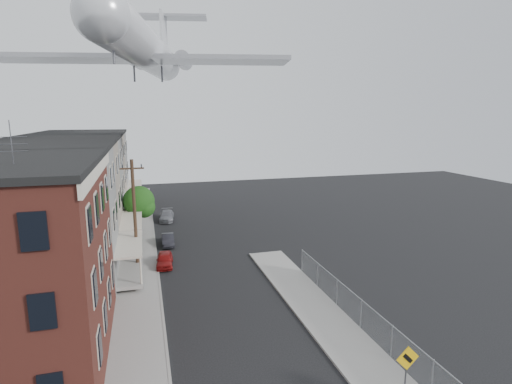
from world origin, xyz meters
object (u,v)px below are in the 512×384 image
(utility_pole, at_px, (135,214))
(car_near, at_px, (165,260))
(airplane, at_px, (146,50))
(car_mid, at_px, (168,240))
(warning_sign, at_px, (407,366))
(street_tree, at_px, (140,203))
(car_far, at_px, (167,216))

(utility_pole, xyz_separation_m, car_near, (2.14, 0.35, -4.12))
(airplane, bearing_deg, car_mid, -77.24)
(warning_sign, height_order, car_near, warning_sign)
(car_near, bearing_deg, utility_pole, -165.83)
(airplane, bearing_deg, street_tree, -157.41)
(car_near, bearing_deg, airplane, 97.31)
(car_far, relative_size, airplane, 0.12)
(utility_pole, bearing_deg, car_far, 78.16)
(utility_pole, distance_m, car_near, 4.66)
(street_tree, height_order, airplane, airplane)
(street_tree, distance_m, airplane, 15.23)
(utility_pole, distance_m, car_mid, 7.67)
(street_tree, distance_m, car_mid, 5.58)
(utility_pole, bearing_deg, airplane, 80.80)
(car_mid, bearing_deg, warning_sign, -69.78)
(street_tree, height_order, car_mid, street_tree)
(car_near, xyz_separation_m, airplane, (-0.44, 10.14, 18.05))
(utility_pole, height_order, car_far, utility_pole)
(warning_sign, distance_m, airplane, 35.23)
(airplane, bearing_deg, warning_sign, -72.16)
(warning_sign, height_order, utility_pole, utility_pole)
(utility_pole, distance_m, car_far, 16.11)
(warning_sign, height_order, car_far, warning_sign)
(street_tree, bearing_deg, car_far, 61.69)
(car_mid, bearing_deg, airplane, 104.21)
(car_mid, height_order, car_far, car_far)
(warning_sign, relative_size, car_mid, 0.87)
(warning_sign, relative_size, street_tree, 0.54)
(car_near, relative_size, car_far, 0.82)
(warning_sign, height_order, car_mid, warning_sign)
(utility_pole, height_order, airplane, airplane)
(street_tree, bearing_deg, warning_sign, -69.42)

